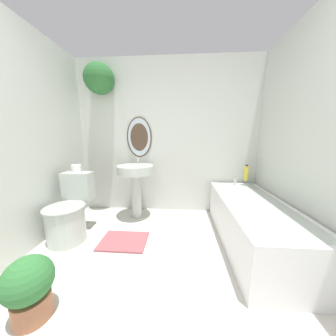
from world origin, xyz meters
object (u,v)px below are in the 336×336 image
(pedestal_sink, at_px, (136,177))
(shampoo_bottle, at_px, (246,173))
(toilet_paper_roll, at_px, (76,169))
(toilet, at_px, (69,214))
(potted_plant, at_px, (29,286))
(bathtub, at_px, (253,222))

(pedestal_sink, relative_size, shampoo_bottle, 3.84)
(shampoo_bottle, xyz_separation_m, toilet_paper_roll, (-2.31, -0.49, 0.13))
(toilet, relative_size, potted_plant, 1.71)
(potted_plant, distance_m, toilet_paper_roll, 1.33)
(toilet, relative_size, shampoo_bottle, 3.26)
(shampoo_bottle, relative_size, toilet_paper_roll, 2.15)
(pedestal_sink, bearing_deg, shampoo_bottle, 4.53)
(bathtub, distance_m, shampoo_bottle, 0.81)
(toilet, height_order, potted_plant, toilet)
(bathtub, bearing_deg, toilet_paper_roll, 175.10)
(bathtub, height_order, shampoo_bottle, shampoo_bottle)
(potted_plant, relative_size, toilet_paper_roll, 4.09)
(bathtub, bearing_deg, potted_plant, -152.31)
(toilet, relative_size, bathtub, 0.48)
(pedestal_sink, relative_size, toilet_paper_roll, 8.27)
(bathtub, distance_m, potted_plant, 2.06)
(pedestal_sink, bearing_deg, toilet_paper_roll, -152.07)
(bathtub, height_order, toilet_paper_roll, toilet_paper_roll)
(toilet, xyz_separation_m, pedestal_sink, (0.67, 0.58, 0.33))
(pedestal_sink, relative_size, bathtub, 0.57)
(potted_plant, bearing_deg, toilet, 110.12)
(bathtub, relative_size, potted_plant, 3.55)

